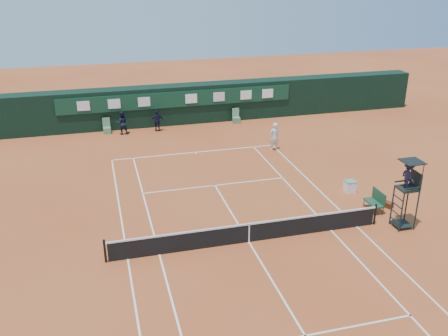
# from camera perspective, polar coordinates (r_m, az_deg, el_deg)

# --- Properties ---
(ground) EXTENTS (90.00, 90.00, 0.00)m
(ground) POSITION_cam_1_polar(r_m,az_deg,el_deg) (23.10, 2.85, -8.43)
(ground) COLOR #B3542A
(ground) RESTS_ON ground
(court_lines) EXTENTS (11.05, 23.85, 0.01)m
(court_lines) POSITION_cam_1_polar(r_m,az_deg,el_deg) (23.10, 2.85, -8.42)
(court_lines) COLOR white
(court_lines) RESTS_ON ground
(tennis_net) EXTENTS (12.90, 0.10, 1.10)m
(tennis_net) POSITION_cam_1_polar(r_m,az_deg,el_deg) (22.85, 2.88, -7.34)
(tennis_net) COLOR black
(tennis_net) RESTS_ON ground
(back_wall) EXTENTS (40.00, 1.65, 3.00)m
(back_wall) POSITION_cam_1_polar(r_m,az_deg,el_deg) (39.44, -5.43, 7.28)
(back_wall) COLOR black
(back_wall) RESTS_ON ground
(linesman_chair_left) EXTENTS (0.55, 0.50, 1.15)m
(linesman_chair_left) POSITION_cam_1_polar(r_m,az_deg,el_deg) (38.09, -13.23, 4.34)
(linesman_chair_left) COLOR #56835E
(linesman_chair_left) RESTS_ON ground
(linesman_chair_right) EXTENTS (0.55, 0.50, 1.15)m
(linesman_chair_right) POSITION_cam_1_polar(r_m,az_deg,el_deg) (39.56, 1.41, 5.63)
(linesman_chair_right) COLOR #53805B
(linesman_chair_right) RESTS_ON ground
(umpire_chair) EXTENTS (0.96, 0.95, 3.42)m
(umpire_chair) POSITION_cam_1_polar(r_m,az_deg,el_deg) (24.72, 20.31, -1.34)
(umpire_chair) COLOR black
(umpire_chair) RESTS_ON ground
(player_bench) EXTENTS (0.56, 1.20, 1.10)m
(player_bench) POSITION_cam_1_polar(r_m,az_deg,el_deg) (26.68, 16.99, -3.51)
(player_bench) COLOR #1B432B
(player_bench) RESTS_ON ground
(tennis_bag) EXTENTS (0.60, 0.82, 0.28)m
(tennis_bag) POSITION_cam_1_polar(r_m,az_deg,el_deg) (27.49, 18.00, -3.91)
(tennis_bag) COLOR black
(tennis_bag) RESTS_ON ground
(cooler) EXTENTS (0.57, 0.57, 0.65)m
(cooler) POSITION_cam_1_polar(r_m,az_deg,el_deg) (28.56, 14.20, -2.01)
(cooler) COLOR white
(cooler) RESTS_ON ground
(tennis_ball) EXTENTS (0.07, 0.07, 0.07)m
(tennis_ball) POSITION_cam_1_polar(r_m,az_deg,el_deg) (28.74, 4.50, -1.82)
(tennis_ball) COLOR gold
(tennis_ball) RESTS_ON ground
(player) EXTENTS (0.79, 0.61, 1.91)m
(player) POSITION_cam_1_polar(r_m,az_deg,el_deg) (33.77, 5.76, 3.62)
(player) COLOR silver
(player) RESTS_ON ground
(ball_kid_left) EXTENTS (0.87, 0.69, 1.73)m
(ball_kid_left) POSITION_cam_1_polar(r_m,az_deg,el_deg) (37.52, -11.56, 5.08)
(ball_kid_left) COLOR black
(ball_kid_left) RESTS_ON ground
(ball_kid_right) EXTENTS (0.97, 0.46, 1.62)m
(ball_kid_right) POSITION_cam_1_polar(r_m,az_deg,el_deg) (37.76, -7.63, 5.37)
(ball_kid_right) COLOR black
(ball_kid_right) RESTS_ON ground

